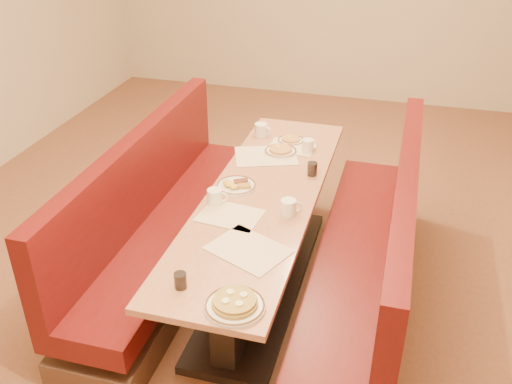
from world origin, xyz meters
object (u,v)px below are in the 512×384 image
(diner_table, at_px, (262,242))
(coffee_mug_b, at_px, (215,197))
(pancake_plate, at_px, (235,304))
(eggs_plate, at_px, (236,185))
(coffee_mug_d, at_px, (261,130))
(coffee_mug_a, at_px, (289,207))
(coffee_mug_c, at_px, (308,145))
(booth_left, at_px, (163,227))
(soda_tumbler_near, at_px, (180,281))
(booth_right, at_px, (370,260))
(soda_tumbler_mid, at_px, (312,169))

(diner_table, bearing_deg, coffee_mug_b, -141.84)
(diner_table, bearing_deg, pancake_plate, -81.80)
(eggs_plate, height_order, coffee_mug_d, coffee_mug_d)
(eggs_plate, bearing_deg, coffee_mug_a, -29.93)
(diner_table, distance_m, coffee_mug_b, 0.54)
(diner_table, xyz_separation_m, coffee_mug_b, (-0.25, -0.20, 0.43))
(coffee_mug_d, bearing_deg, coffee_mug_c, -14.70)
(diner_table, distance_m, coffee_mug_d, 1.02)
(diner_table, distance_m, eggs_plate, 0.44)
(pancake_plate, bearing_deg, coffee_mug_d, 101.53)
(booth_left, height_order, soda_tumbler_near, booth_left)
(booth_left, distance_m, booth_right, 1.46)
(eggs_plate, distance_m, soda_tumbler_mid, 0.55)
(diner_table, bearing_deg, booth_right, 0.00)
(coffee_mug_b, height_order, soda_tumbler_near, coffee_mug_b)
(soda_tumbler_near, bearing_deg, coffee_mug_d, 92.89)
(coffee_mug_b, relative_size, soda_tumbler_mid, 1.41)
(diner_table, xyz_separation_m, coffee_mug_d, (-0.25, 0.89, 0.43))
(coffee_mug_d, distance_m, soda_tumbler_near, 1.92)
(pancake_plate, height_order, coffee_mug_d, coffee_mug_d)
(coffee_mug_a, height_order, coffee_mug_d, coffee_mug_d)
(diner_table, xyz_separation_m, soda_tumbler_near, (-0.15, -1.03, 0.42))
(diner_table, xyz_separation_m, booth_right, (0.73, 0.00, -0.01))
(coffee_mug_d, bearing_deg, soda_tumbler_near, -78.92)
(diner_table, xyz_separation_m, eggs_plate, (-0.19, 0.04, 0.39))
(coffee_mug_c, bearing_deg, coffee_mug_b, -139.16)
(soda_tumbler_mid, bearing_deg, eggs_plate, -145.82)
(coffee_mug_a, relative_size, soda_tumbler_mid, 1.38)
(coffee_mug_c, distance_m, coffee_mug_d, 0.44)
(pancake_plate, bearing_deg, booth_right, 62.45)
(booth_right, height_order, soda_tumbler_near, booth_right)
(diner_table, relative_size, coffee_mug_c, 20.93)
(diner_table, height_order, soda_tumbler_near, soda_tumbler_near)
(booth_right, xyz_separation_m, coffee_mug_b, (-0.98, -0.20, 0.44))
(soda_tumbler_mid, bearing_deg, booth_right, -36.52)
(coffee_mug_a, relative_size, coffee_mug_d, 0.95)
(diner_table, xyz_separation_m, soda_tumbler_mid, (0.26, 0.35, 0.42))
(soda_tumbler_mid, bearing_deg, booth_left, -160.66)
(coffee_mug_a, distance_m, soda_tumbler_near, 0.91)
(booth_right, bearing_deg, coffee_mug_c, 128.56)
(diner_table, relative_size, pancake_plate, 8.34)
(coffee_mug_c, bearing_deg, booth_left, -166.10)
(booth_right, bearing_deg, coffee_mug_b, -168.60)
(booth_left, xyz_separation_m, soda_tumbler_mid, (0.99, 0.35, 0.44))
(booth_right, bearing_deg, soda_tumbler_mid, 143.48)
(coffee_mug_d, bearing_deg, pancake_plate, -70.28)
(coffee_mug_a, bearing_deg, coffee_mug_b, 156.27)
(booth_right, relative_size, pancake_plate, 8.34)
(booth_right, height_order, coffee_mug_a, booth_right)
(booth_left, height_order, soda_tumbler_mid, booth_left)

